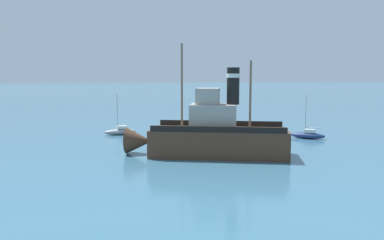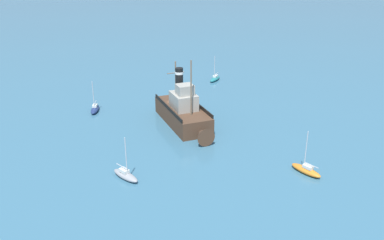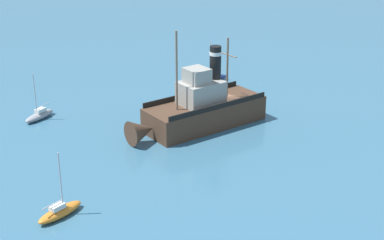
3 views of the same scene
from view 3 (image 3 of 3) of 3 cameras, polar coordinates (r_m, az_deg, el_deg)
name	(u,v)px [view 3 (image 3 of 3)]	position (r m, az deg, el deg)	size (l,w,h in m)	color
ground_plane	(224,121)	(58.77, 3.11, -0.09)	(600.00, 600.00, 0.00)	#38667F
old_tugboat	(200,109)	(56.60, 0.77, 1.05)	(7.92, 14.74, 9.90)	#4C3323
sailboat_grey	(39,115)	(61.00, -14.58, 0.47)	(1.53, 3.90, 4.90)	gray
sailboat_navy	(212,77)	(70.98, 1.99, 4.20)	(3.19, 3.68, 4.90)	navy
sailboat_orange	(60,211)	(43.16, -12.70, -8.63)	(1.25, 3.84, 4.90)	orange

